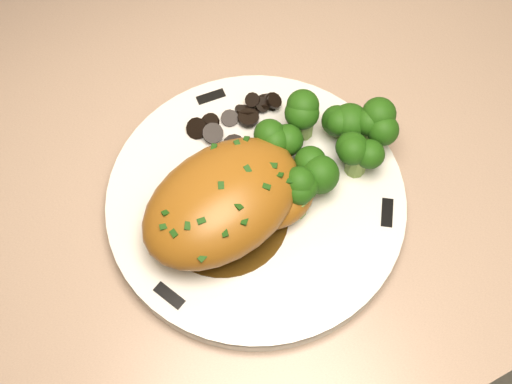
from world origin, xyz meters
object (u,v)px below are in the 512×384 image
counter (412,195)px  plate (256,201)px  broccoli_florets (325,146)px  chicken_breast (229,201)px

counter → plate: counter is taller
plate → broccoli_florets: broccoli_florets is taller
counter → plate: size_ratio=6.58×
counter → chicken_breast: size_ratio=10.41×
chicken_breast → plate: bearing=-1.3°
chicken_breast → broccoli_florets: (0.11, 0.01, -0.00)m
counter → chicken_breast: bearing=-168.5°
plate → broccoli_florets: (0.08, 0.00, 0.04)m
plate → chicken_breast: size_ratio=1.58×
plate → broccoli_florets: size_ratio=2.14×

